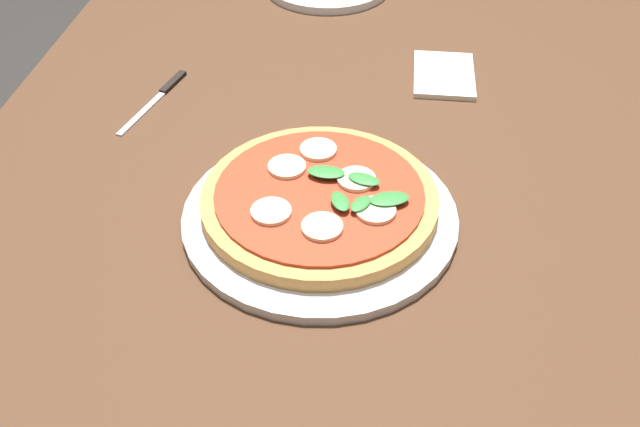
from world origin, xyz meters
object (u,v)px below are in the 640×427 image
object	(u,v)px
napkin	(444,75)
knife	(161,94)
pizza	(320,198)
dining_table	(367,225)
serving_tray	(320,216)

from	to	relation	value
napkin	knife	distance (m)	0.42
pizza	knife	xyz separation A→B (m)	(-0.24, -0.26, -0.02)
dining_table	pizza	bearing A→B (deg)	-33.03
dining_table	napkin	distance (m)	0.28
dining_table	serving_tray	world-z (taller)	serving_tray
pizza	napkin	bearing A→B (deg)	155.13
dining_table	napkin	bearing A→B (deg)	158.18
serving_tray	pizza	size ratio (longest dim) A/B	1.16
napkin	knife	bearing A→B (deg)	-77.07
napkin	knife	xyz separation A→B (m)	(0.09, -0.41, -0.00)
serving_tray	pizza	world-z (taller)	pizza
dining_table	knife	xyz separation A→B (m)	(-0.15, -0.31, 0.09)
dining_table	pizza	xyz separation A→B (m)	(0.08, -0.05, 0.11)
dining_table	serving_tray	bearing A→B (deg)	-29.16
pizza	napkin	xyz separation A→B (m)	(-0.33, 0.15, -0.02)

